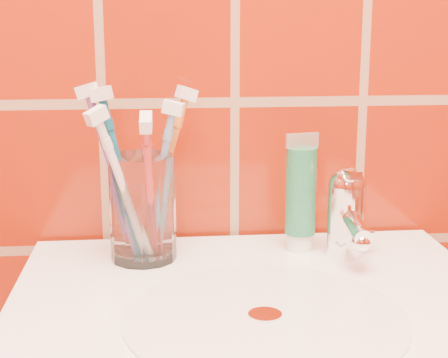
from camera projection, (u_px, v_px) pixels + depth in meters
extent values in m
cylinder|color=silver|center=(265.00, 317.00, 0.72)|extent=(0.30, 0.30, 0.00)
cylinder|color=white|center=(265.00, 315.00, 0.72)|extent=(0.04, 0.04, 0.00)
cylinder|color=white|center=(143.00, 208.00, 0.88)|extent=(0.11, 0.11, 0.14)
cylinder|color=white|center=(300.00, 241.00, 0.93)|extent=(0.03, 0.03, 0.02)
cylinder|color=#186540|center=(301.00, 191.00, 0.91)|extent=(0.04, 0.04, 0.12)
cube|color=beige|center=(302.00, 141.00, 0.90)|extent=(0.04, 0.01, 0.02)
cylinder|color=white|center=(345.00, 221.00, 0.90)|extent=(0.05, 0.05, 0.09)
sphere|color=white|center=(347.00, 186.00, 0.89)|extent=(0.05, 0.05, 0.05)
cylinder|color=white|center=(354.00, 224.00, 0.86)|extent=(0.02, 0.09, 0.03)
cube|color=white|center=(350.00, 174.00, 0.87)|extent=(0.02, 0.06, 0.01)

